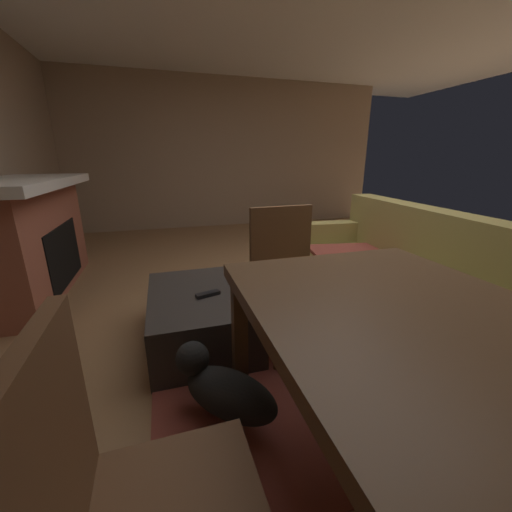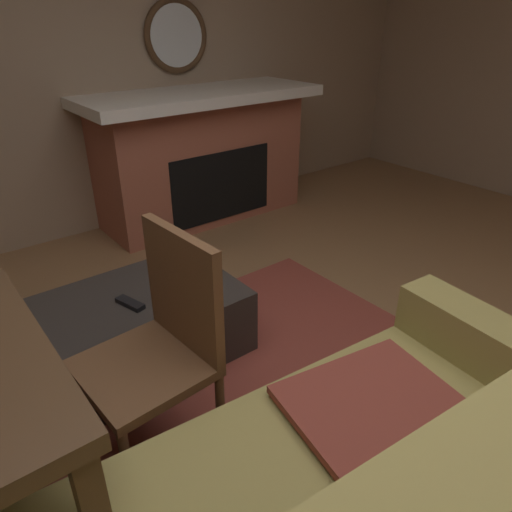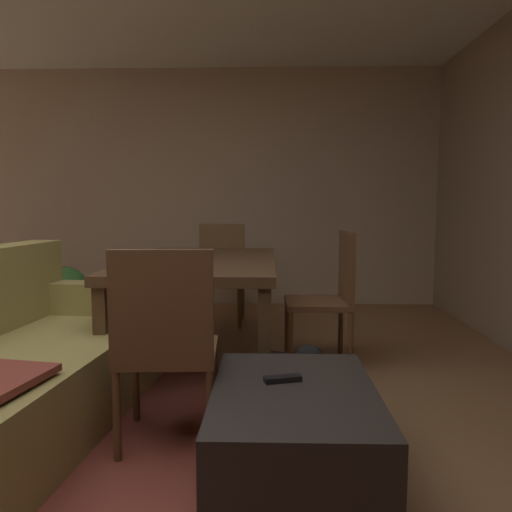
{
  "view_description": "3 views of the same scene",
  "coord_description": "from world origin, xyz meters",
  "px_view_note": "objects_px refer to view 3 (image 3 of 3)",
  "views": [
    {
      "loc": [
        2.14,
        -1.17,
        1.23
      ],
      "look_at": [
        0.2,
        -0.59,
        0.59
      ],
      "focal_mm": 21.75,
      "sensor_mm": 36.0,
      "label": 1
    },
    {
      "loc": [
        0.95,
        0.92,
        1.62
      ],
      "look_at": [
        -0.2,
        -0.53,
        0.65
      ],
      "focal_mm": 33.08,
      "sensor_mm": 36.0,
      "label": 2
    },
    {
      "loc": [
        -1.8,
        -0.88,
        1.11
      ],
      "look_at": [
        0.04,
        -0.83,
        0.92
      ],
      "focal_mm": 34.7,
      "sensor_mm": 36.0,
      "label": 3
    }
  ],
  "objects_px": {
    "ottoman_coffee_table": "(294,430)",
    "small_dog": "(285,370)",
    "potted_plant": "(65,295)",
    "dining_chair_west": "(166,338)",
    "dining_chair_south": "(331,290)",
    "tv_remote": "(283,379)",
    "dining_table": "(203,269)",
    "dining_chair_east": "(221,267)"
  },
  "relations": [
    {
      "from": "ottoman_coffee_table",
      "to": "small_dog",
      "type": "distance_m",
      "value": 0.75
    },
    {
      "from": "ottoman_coffee_table",
      "to": "dining_chair_east",
      "type": "xyz_separation_m",
      "value": [
        2.7,
        0.57,
        0.34
      ]
    },
    {
      "from": "ottoman_coffee_table",
      "to": "tv_remote",
      "type": "xyz_separation_m",
      "value": [
        0.07,
        0.05,
        0.19
      ]
    },
    {
      "from": "ottoman_coffee_table",
      "to": "dining_chair_south",
      "type": "distance_m",
      "value": 1.51
    },
    {
      "from": "dining_chair_south",
      "to": "small_dog",
      "type": "relative_size",
      "value": 1.82
    },
    {
      "from": "ottoman_coffee_table",
      "to": "potted_plant",
      "type": "distance_m",
      "value": 2.83
    },
    {
      "from": "tv_remote",
      "to": "dining_chair_south",
      "type": "distance_m",
      "value": 1.42
    },
    {
      "from": "tv_remote",
      "to": "ottoman_coffee_table",
      "type": "bearing_deg",
      "value": -163.92
    },
    {
      "from": "dining_chair_west",
      "to": "small_dog",
      "type": "xyz_separation_m",
      "value": [
        0.58,
        -0.55,
        -0.34
      ]
    },
    {
      "from": "ottoman_coffee_table",
      "to": "dining_chair_east",
      "type": "relative_size",
      "value": 1.02
    },
    {
      "from": "dining_table",
      "to": "dining_chair_south",
      "type": "bearing_deg",
      "value": -89.88
    },
    {
      "from": "ottoman_coffee_table",
      "to": "tv_remote",
      "type": "bearing_deg",
      "value": 31.89
    },
    {
      "from": "dining_chair_east",
      "to": "potted_plant",
      "type": "relative_size",
      "value": 1.57
    },
    {
      "from": "dining_chair_east",
      "to": "potted_plant",
      "type": "height_order",
      "value": "dining_chair_east"
    },
    {
      "from": "dining_chair_south",
      "to": "dining_table",
      "type": "bearing_deg",
      "value": 90.12
    },
    {
      "from": "ottoman_coffee_table",
      "to": "small_dog",
      "type": "height_order",
      "value": "small_dog"
    },
    {
      "from": "potted_plant",
      "to": "small_dog",
      "type": "bearing_deg",
      "value": -127.11
    },
    {
      "from": "tv_remote",
      "to": "dining_table",
      "type": "relative_size",
      "value": 0.09
    },
    {
      "from": "dining_chair_south",
      "to": "dining_chair_west",
      "type": "bearing_deg",
      "value": 144.96
    },
    {
      "from": "tv_remote",
      "to": "potted_plant",
      "type": "bearing_deg",
      "value": 25.36
    },
    {
      "from": "dining_chair_west",
      "to": "small_dog",
      "type": "height_order",
      "value": "dining_chair_west"
    },
    {
      "from": "dining_chair_west",
      "to": "dining_chair_south",
      "type": "bearing_deg",
      "value": -35.04
    },
    {
      "from": "dining_table",
      "to": "potted_plant",
      "type": "relative_size",
      "value": 2.95
    },
    {
      "from": "ottoman_coffee_table",
      "to": "potted_plant",
      "type": "xyz_separation_m",
      "value": [
        2.14,
        1.85,
        0.16
      ]
    },
    {
      "from": "dining_chair_east",
      "to": "ottoman_coffee_table",
      "type": "bearing_deg",
      "value": -168.06
    },
    {
      "from": "dining_chair_south",
      "to": "potted_plant",
      "type": "height_order",
      "value": "dining_chair_south"
    },
    {
      "from": "dining_chair_west",
      "to": "potted_plant",
      "type": "height_order",
      "value": "dining_chair_west"
    },
    {
      "from": "dining_table",
      "to": "potted_plant",
      "type": "xyz_separation_m",
      "value": [
        0.7,
        1.28,
        -0.32
      ]
    },
    {
      "from": "small_dog",
      "to": "potted_plant",
      "type": "bearing_deg",
      "value": 52.89
    },
    {
      "from": "tv_remote",
      "to": "dining_table",
      "type": "height_order",
      "value": "dining_table"
    },
    {
      "from": "ottoman_coffee_table",
      "to": "small_dog",
      "type": "xyz_separation_m",
      "value": [
        0.75,
        0.02,
        -0.0
      ]
    },
    {
      "from": "tv_remote",
      "to": "potted_plant",
      "type": "relative_size",
      "value": 0.27
    },
    {
      "from": "tv_remote",
      "to": "dining_chair_east",
      "type": "xyz_separation_m",
      "value": [
        2.62,
        0.52,
        0.15
      ]
    },
    {
      "from": "dining_table",
      "to": "dining_chair_west",
      "type": "height_order",
      "value": "dining_chair_west"
    },
    {
      "from": "ottoman_coffee_table",
      "to": "dining_chair_west",
      "type": "bearing_deg",
      "value": 73.65
    },
    {
      "from": "ottoman_coffee_table",
      "to": "dining_chair_south",
      "type": "relative_size",
      "value": 1.02
    },
    {
      "from": "tv_remote",
      "to": "dining_table",
      "type": "xyz_separation_m",
      "value": [
        1.36,
        0.53,
        0.3
      ]
    },
    {
      "from": "dining_chair_west",
      "to": "potted_plant",
      "type": "relative_size",
      "value": 1.57
    },
    {
      "from": "dining_chair_west",
      "to": "dining_table",
      "type": "bearing_deg",
      "value": 0.27
    },
    {
      "from": "tv_remote",
      "to": "dining_chair_east",
      "type": "bearing_deg",
      "value": -4.51
    },
    {
      "from": "potted_plant",
      "to": "small_dog",
      "type": "xyz_separation_m",
      "value": [
        -1.39,
        -1.83,
        -0.17
      ]
    },
    {
      "from": "ottoman_coffee_table",
      "to": "potted_plant",
      "type": "relative_size",
      "value": 1.61
    }
  ]
}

